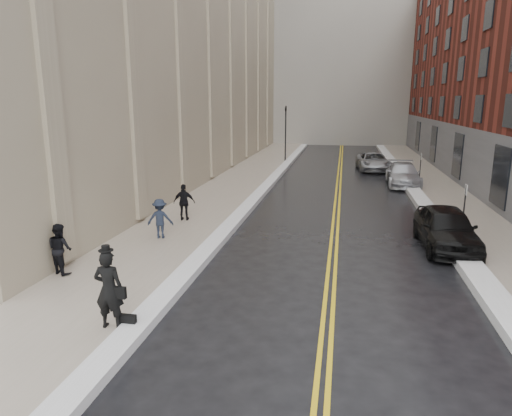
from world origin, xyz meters
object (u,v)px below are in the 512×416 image
at_px(car_silver_far, 373,161).
at_px(car_black, 446,228).
at_px(pedestrian_main, 109,290).
at_px(pedestrian_c, 184,202).
at_px(car_silver_near, 403,174).
at_px(pedestrian_a, 60,249).
at_px(pedestrian_b, 160,219).
at_px(car_maroon, 443,228).

bearing_deg(car_silver_far, car_black, -90.14).
height_order(pedestrian_main, pedestrian_c, pedestrian_main).
bearing_deg(car_silver_far, car_silver_near, -81.18).
bearing_deg(car_black, pedestrian_main, -139.22).
xyz_separation_m(car_silver_near, car_silver_far, (-1.60, 6.72, -0.02)).
relative_size(car_silver_far, pedestrian_a, 3.16).
relative_size(pedestrian_main, pedestrian_b, 1.24).
bearing_deg(car_maroon, pedestrian_c, 175.00).
distance_m(car_silver_far, pedestrian_b, 23.94).
bearing_deg(car_silver_far, pedestrian_a, -118.08).
bearing_deg(pedestrian_b, pedestrian_c, -101.96).
xyz_separation_m(car_maroon, car_silver_near, (0.00, 13.30, 0.10)).
height_order(pedestrian_a, pedestrian_c, pedestrian_c).
bearing_deg(car_silver_far, pedestrian_main, -109.84).
bearing_deg(pedestrian_c, car_maroon, 166.01).
height_order(car_silver_near, pedestrian_c, pedestrian_c).
height_order(car_maroon, pedestrian_a, pedestrian_a).
xyz_separation_m(car_black, pedestrian_main, (-9.60, -8.68, 0.33)).
bearing_deg(pedestrian_a, car_silver_far, -88.85).
xyz_separation_m(pedestrian_a, pedestrian_c, (1.66, 7.26, 0.02)).
xyz_separation_m(car_maroon, pedestrian_a, (-13.00, -6.19, 0.34)).
bearing_deg(car_maroon, car_black, -89.61).
height_order(pedestrian_main, pedestrian_b, pedestrian_main).
distance_m(car_black, pedestrian_c, 11.47).
height_order(car_black, pedestrian_c, pedestrian_c).
bearing_deg(pedestrian_c, car_black, 162.99).
bearing_deg(car_black, pedestrian_b, -175.12).
distance_m(car_silver_near, pedestrian_main, 24.55).
relative_size(car_silver_near, pedestrian_a, 3.09).
xyz_separation_m(car_silver_far, pedestrian_b, (-9.75, -21.86, 0.23)).
xyz_separation_m(car_maroon, car_silver_far, (-1.60, 20.02, 0.09)).
relative_size(car_silver_near, pedestrian_c, 3.02).
distance_m(car_silver_near, pedestrian_b, 18.92).
bearing_deg(car_black, car_silver_far, 93.09).
relative_size(car_maroon, car_silver_near, 0.76).
xyz_separation_m(car_maroon, pedestrian_b, (-11.35, -1.85, 0.31)).
xyz_separation_m(pedestrian_main, pedestrian_c, (-1.74, 10.36, -0.15)).
relative_size(car_maroon, car_silver_far, 0.75).
height_order(car_maroon, car_silver_near, car_silver_near).
height_order(pedestrian_main, pedestrian_a, pedestrian_main).
bearing_deg(pedestrian_a, pedestrian_main, 162.35).
bearing_deg(car_maroon, car_silver_near, 90.39).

